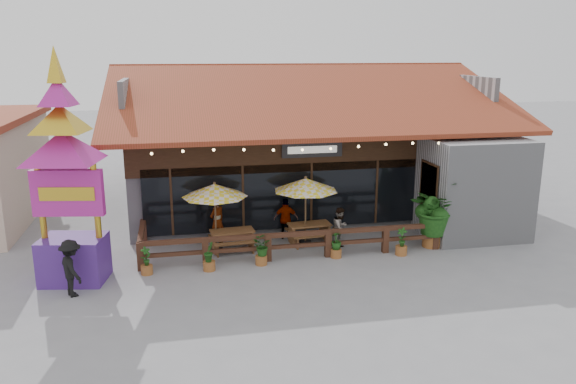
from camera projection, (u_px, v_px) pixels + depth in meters
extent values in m
plane|color=gray|center=(338.00, 250.00, 19.14)|extent=(100.00, 100.00, 0.00)
cube|color=#9F9FA3|center=(295.00, 156.00, 25.30)|extent=(14.00, 10.00, 4.00)
cube|color=#372011|center=(284.00, 150.00, 19.89)|extent=(11.00, 0.16, 1.60)
cube|color=black|center=(284.00, 196.00, 20.29)|extent=(10.00, 0.12, 2.40)
cube|color=#FFB272|center=(283.00, 195.00, 20.48)|extent=(9.80, 0.05, 2.20)
cube|color=#9F9FA3|center=(473.00, 188.00, 20.32)|extent=(3.50, 2.70, 3.60)
cube|color=red|center=(429.00, 185.00, 19.78)|extent=(0.06, 1.20, 1.50)
cube|color=#372011|center=(429.00, 185.00, 19.78)|extent=(0.04, 1.34, 1.64)
cube|color=maroon|center=(315.00, 97.00, 21.27)|extent=(15.50, 7.05, 2.37)
cube|color=maroon|center=(281.00, 86.00, 27.92)|extent=(15.50, 7.05, 2.37)
cube|color=maroon|center=(295.00, 65.00, 24.32)|extent=(15.50, 0.30, 0.12)
cube|color=#9F9FA3|center=(131.00, 98.00, 23.30)|extent=(0.20, 9.00, 1.80)
cube|color=#9F9FA3|center=(443.00, 93.00, 25.98)|extent=(0.20, 9.00, 1.80)
cube|color=black|center=(312.00, 149.00, 19.97)|extent=(2.20, 0.10, 0.55)
cube|color=silver|center=(313.00, 150.00, 19.91)|extent=(1.80, 0.02, 0.25)
cube|color=#372011|center=(172.00, 202.00, 19.48)|extent=(0.08, 0.08, 2.40)
cube|color=#372011|center=(243.00, 199.00, 19.96)|extent=(0.08, 0.08, 2.40)
cube|color=#372011|center=(311.00, 195.00, 20.44)|extent=(0.08, 0.08, 2.40)
cube|color=#372011|center=(376.00, 192.00, 20.92)|extent=(0.08, 0.08, 2.40)
sphere|color=#FCD68A|center=(152.00, 154.00, 17.20)|extent=(0.09, 0.09, 0.09)
sphere|color=#FCD68A|center=(183.00, 151.00, 17.37)|extent=(0.09, 0.09, 0.09)
sphere|color=#FCD68A|center=(214.00, 150.00, 17.55)|extent=(0.09, 0.09, 0.09)
sphere|color=#FCD68A|center=(244.00, 150.00, 17.74)|extent=(0.09, 0.09, 0.09)
sphere|color=#FCD68A|center=(273.00, 150.00, 17.93)|extent=(0.09, 0.09, 0.09)
sphere|color=#FCD68A|center=(302.00, 150.00, 18.12)|extent=(0.09, 0.09, 0.09)
sphere|color=#FCD68A|center=(331.00, 149.00, 18.30)|extent=(0.09, 0.09, 0.09)
sphere|color=#FCD68A|center=(359.00, 146.00, 18.47)|extent=(0.09, 0.09, 0.09)
sphere|color=#FCD68A|center=(386.00, 144.00, 18.64)|extent=(0.09, 0.09, 0.09)
sphere|color=#FCD68A|center=(413.00, 143.00, 18.82)|extent=(0.09, 0.09, 0.09)
sphere|color=#FCD68A|center=(439.00, 143.00, 19.01)|extent=(0.09, 0.09, 0.09)
cube|color=#4B291B|center=(140.00, 256.00, 17.31)|extent=(0.20, 0.20, 0.90)
cube|color=#4B291B|center=(206.00, 252.00, 17.69)|extent=(0.20, 0.20, 0.90)
cube|color=#4B291B|center=(268.00, 248.00, 18.07)|extent=(0.20, 0.20, 0.90)
cube|color=#4B291B|center=(328.00, 244.00, 18.46)|extent=(0.20, 0.20, 0.90)
cube|color=#4B291B|center=(385.00, 240.00, 18.84)|extent=(0.20, 0.20, 0.90)
cube|color=#4B291B|center=(435.00, 236.00, 19.19)|extent=(0.20, 0.20, 0.90)
cube|color=#4B291B|center=(295.00, 234.00, 18.15)|extent=(9.80, 0.16, 0.14)
cube|color=#4B291B|center=(295.00, 246.00, 18.25)|extent=(9.80, 0.12, 0.12)
cube|color=#4B291B|center=(141.00, 232.00, 18.40)|extent=(0.16, 2.50, 0.14)
cube|color=#4B291B|center=(144.00, 232.00, 19.59)|extent=(0.20, 0.20, 0.90)
cylinder|color=brown|center=(216.00, 218.00, 19.00)|extent=(0.06, 0.06, 2.23)
cone|color=yellow|center=(215.00, 190.00, 18.76)|extent=(2.44, 2.44, 0.44)
sphere|color=brown|center=(214.00, 183.00, 18.70)|extent=(0.10, 0.10, 0.10)
cylinder|color=black|center=(217.00, 248.00, 19.26)|extent=(0.43, 0.43, 0.06)
cylinder|color=brown|center=(305.00, 212.00, 19.64)|extent=(0.06, 0.06, 2.27)
cone|color=yellow|center=(306.00, 184.00, 19.40)|extent=(2.75, 2.75, 0.44)
sphere|color=brown|center=(306.00, 177.00, 19.34)|extent=(0.10, 0.10, 0.10)
cylinder|color=black|center=(305.00, 242.00, 19.91)|extent=(0.43, 0.43, 0.06)
cube|color=brown|center=(232.00, 231.00, 19.02)|extent=(1.52, 0.81, 0.06)
cube|color=brown|center=(214.00, 242.00, 18.92)|extent=(0.13, 0.65, 0.68)
cube|color=brown|center=(251.00, 239.00, 19.27)|extent=(0.13, 0.65, 0.68)
cube|color=brown|center=(235.00, 243.00, 18.61)|extent=(1.48, 0.38, 0.05)
cube|color=brown|center=(230.00, 234.00, 19.55)|extent=(1.48, 0.38, 0.05)
cube|color=brown|center=(309.00, 224.00, 19.73)|extent=(1.52, 0.80, 0.06)
cube|color=brown|center=(292.00, 235.00, 19.65)|extent=(0.12, 0.65, 0.68)
cube|color=brown|center=(327.00, 232.00, 19.99)|extent=(0.12, 0.65, 0.68)
cube|color=brown|center=(314.00, 236.00, 19.33)|extent=(1.49, 0.37, 0.05)
cube|color=brown|center=(305.00, 228.00, 20.28)|extent=(1.49, 0.37, 0.05)
cube|color=#4A227F|center=(74.00, 259.00, 16.47)|extent=(2.00, 1.64, 1.34)
cube|color=#B3218E|center=(68.00, 193.00, 15.97)|extent=(2.03, 0.63, 1.34)
cube|color=gold|center=(67.00, 194.00, 15.82)|extent=(1.55, 0.31, 0.39)
cylinder|color=gold|center=(39.00, 202.00, 15.88)|extent=(0.18, 0.18, 2.24)
cylinder|color=gold|center=(97.00, 199.00, 16.18)|extent=(0.18, 0.18, 2.24)
pyramid|color=#B3218E|center=(61.00, 130.00, 15.54)|extent=(3.12, 3.12, 0.90)
pyramid|color=gold|center=(59.00, 104.00, 15.36)|extent=(2.21, 2.21, 0.78)
pyramid|color=#B3218E|center=(56.00, 77.00, 15.18)|extent=(1.43, 1.43, 0.78)
pyramid|color=gold|center=(53.00, 45.00, 14.97)|extent=(0.65, 0.65, 1.01)
cylinder|color=brown|center=(431.00, 240.00, 19.46)|extent=(0.63, 0.63, 0.46)
imported|color=#205117|center=(434.00, 208.00, 19.17)|extent=(2.17, 2.23, 1.88)
sphere|color=#205117|center=(438.00, 218.00, 19.19)|extent=(0.63, 0.63, 0.63)
sphere|color=#205117|center=(428.00, 211.00, 19.32)|extent=(0.54, 0.54, 0.54)
imported|color=#372011|center=(217.00, 221.00, 19.45)|extent=(0.75, 0.73, 1.73)
imported|color=#372011|center=(340.00, 228.00, 19.16)|extent=(0.89, 0.89, 1.45)
imported|color=#372011|center=(286.00, 219.00, 20.16)|extent=(0.93, 0.52, 1.49)
imported|color=black|center=(71.00, 268.00, 15.42)|extent=(1.02, 1.21, 1.62)
cylinder|color=brown|center=(147.00, 270.00, 17.06)|extent=(0.36, 0.36, 0.29)
imported|color=#205117|center=(146.00, 256.00, 16.95)|extent=(0.38, 0.34, 0.59)
cylinder|color=brown|center=(209.00, 266.00, 17.35)|extent=(0.38, 0.38, 0.30)
imported|color=#205117|center=(209.00, 252.00, 17.24)|extent=(0.41, 0.43, 0.62)
cylinder|color=brown|center=(261.00, 260.00, 17.83)|extent=(0.38, 0.38, 0.30)
imported|color=#205117|center=(261.00, 246.00, 17.71)|extent=(0.71, 0.67, 0.62)
cylinder|color=brown|center=(336.00, 253.00, 18.44)|extent=(0.36, 0.36, 0.29)
imported|color=#205117|center=(336.00, 241.00, 18.33)|extent=(0.41, 0.41, 0.60)
cylinder|color=brown|center=(401.00, 250.00, 18.67)|extent=(0.39, 0.39, 0.31)
imported|color=#205117|center=(402.00, 237.00, 18.56)|extent=(0.39, 0.40, 0.64)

